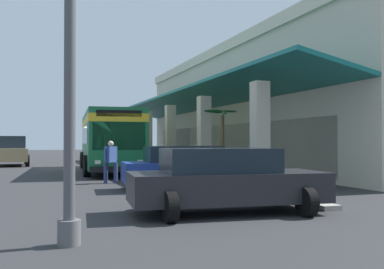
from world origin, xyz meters
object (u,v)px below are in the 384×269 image
(transit_bus, at_px, (109,137))
(parked_sedan_charcoal, at_px, (225,180))
(potted_palm, at_px, (222,163))
(parked_suv_tan, at_px, (11,150))
(pedestrian, at_px, (111,160))
(parked_sedan_blue, at_px, (187,167))

(transit_bus, height_order, parked_sedan_charcoal, transit_bus)
(potted_palm, bearing_deg, parked_suv_tan, -144.06)
(parked_sedan_charcoal, distance_m, parked_suv_tan, 23.55)
(transit_bus, height_order, potted_palm, transit_bus)
(potted_palm, bearing_deg, pedestrian, -74.06)
(parked_suv_tan, bearing_deg, parked_sedan_blue, 19.49)
(parked_suv_tan, distance_m, pedestrian, 15.40)
(parked_sedan_blue, xyz_separation_m, parked_suv_tan, (-17.86, -6.32, 0.27))
(transit_bus, bearing_deg, parked_suv_tan, -145.77)
(parked_suv_tan, xyz_separation_m, pedestrian, (14.81, 4.24, -0.10))
(transit_bus, distance_m, pedestrian, 7.20)
(parked_sedan_blue, xyz_separation_m, potted_palm, (-4.59, 3.30, -0.13))
(parked_suv_tan, bearing_deg, pedestrian, 15.97)
(transit_bus, bearing_deg, parked_sedan_blue, 5.96)
(parked_sedan_charcoal, xyz_separation_m, parked_sedan_blue, (-5.04, 0.81, 0.00))
(transit_bus, xyz_separation_m, potted_palm, (5.53, 4.35, -1.23))
(parked_sedan_blue, relative_size, pedestrian, 2.76)
(parked_sedan_charcoal, distance_m, potted_palm, 10.47)
(transit_bus, relative_size, parked_sedan_blue, 2.50)
(parked_sedan_blue, bearing_deg, transit_bus, -174.04)
(parked_sedan_charcoal, height_order, potted_palm, potted_palm)
(parked_sedan_charcoal, height_order, parked_sedan_blue, same)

